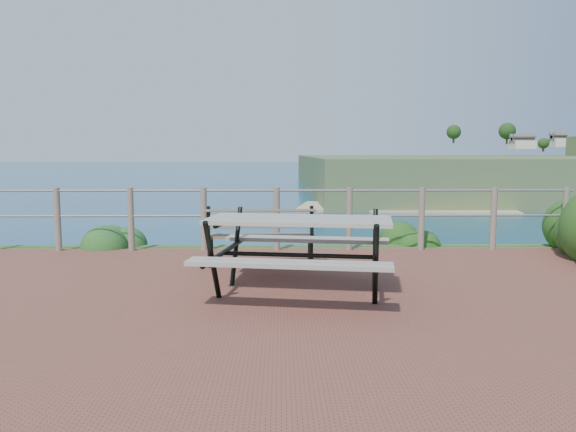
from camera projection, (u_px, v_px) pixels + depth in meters
ground at (275, 310)px, 5.60m from camera, size 10.00×7.00×0.12m
ocean at (280, 157)px, 204.29m from camera, size 1200.00×1200.00×0.00m
safety_railing at (277, 216)px, 8.86m from camera, size 9.40×0.10×1.00m
picnic_table at (299, 248)px, 6.12m from camera, size 2.09×1.71×0.84m
park_bench at (261, 227)px, 7.68m from camera, size 1.50×0.41×0.84m
shrub_lip_west at (114, 246)px, 9.45m from camera, size 0.82×0.82×0.58m
shrub_lip_east at (408, 243)px, 9.75m from camera, size 0.80×0.80×0.55m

